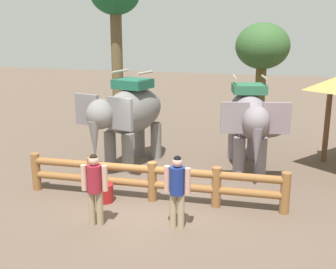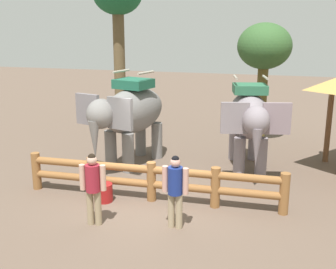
{
  "view_description": "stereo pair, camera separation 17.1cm",
  "coord_description": "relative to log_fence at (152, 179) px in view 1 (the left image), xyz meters",
  "views": [
    {
      "loc": [
        3.12,
        -9.66,
        4.49
      ],
      "look_at": [
        0.0,
        1.71,
        1.4
      ],
      "focal_mm": 45.01,
      "sensor_mm": 36.0,
      "label": 1
    },
    {
      "loc": [
        3.28,
        -9.62,
        4.49
      ],
      "look_at": [
        0.0,
        1.71,
        1.4
      ],
      "focal_mm": 45.01,
      "sensor_mm": 36.0,
      "label": 2
    }
  ],
  "objects": [
    {
      "name": "tourist_woman_in_black",
      "position": [
        1.0,
        -1.31,
        0.39
      ],
      "size": [
        0.61,
        0.34,
        1.71
      ],
      "color": "tan",
      "rests_on": "ground"
    },
    {
      "name": "tree_far_left",
      "position": [
        -3.91,
        7.44,
        4.71
      ],
      "size": [
        2.09,
        2.09,
        6.64
      ],
      "color": "brown",
      "rests_on": "ground"
    },
    {
      "name": "ground_plane",
      "position": [
        0.0,
        -0.15,
        -0.6
      ],
      "size": [
        60.0,
        60.0,
        0.0
      ],
      "primitive_type": "plane",
      "color": "brown"
    },
    {
      "name": "log_fence",
      "position": [
        0.0,
        0.0,
        0.0
      ],
      "size": [
        6.94,
        0.47,
        1.05
      ],
      "color": "brown",
      "rests_on": "ground"
    },
    {
      "name": "feed_bucket",
      "position": [
        -1.17,
        -0.4,
        -0.36
      ],
      "size": [
        0.44,
        0.44,
        0.48
      ],
      "color": "maroon",
      "rests_on": "ground"
    },
    {
      "name": "elephant_near_left",
      "position": [
        -1.57,
        2.59,
        1.12
      ],
      "size": [
        2.34,
        3.66,
        3.07
      ],
      "color": "slate",
      "rests_on": "ground"
    },
    {
      "name": "tree_back_center",
      "position": [
        2.28,
        6.67,
        2.96
      ],
      "size": [
        2.03,
        2.03,
        4.57
      ],
      "color": "brown",
      "rests_on": "ground"
    },
    {
      "name": "tourist_man_in_blue",
      "position": [
        -0.83,
        -1.68,
        0.39
      ],
      "size": [
        0.6,
        0.39,
        1.71
      ],
      "color": "#998563",
      "rests_on": "ground"
    },
    {
      "name": "elephant_center",
      "position": [
        2.16,
        3.21,
        1.05
      ],
      "size": [
        2.18,
        3.52,
        2.95
      ],
      "color": "gray",
      "rests_on": "ground"
    }
  ]
}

